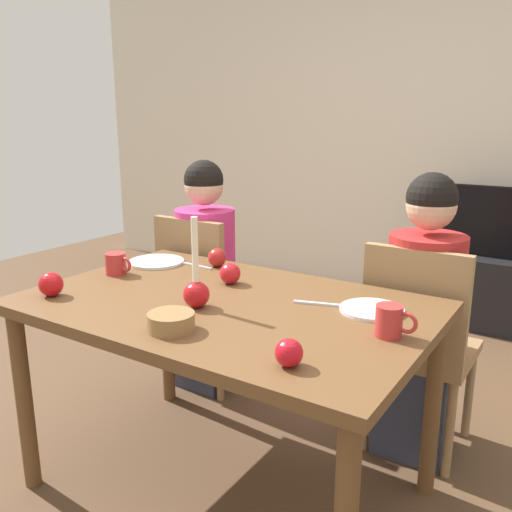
% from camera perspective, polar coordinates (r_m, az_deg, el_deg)
% --- Properties ---
extents(ground_plane, '(7.68, 7.68, 0.00)m').
position_cam_1_polar(ground_plane, '(2.25, -3.00, -23.12)').
color(ground_plane, brown).
extents(back_wall, '(6.40, 0.10, 2.60)m').
position_cam_1_polar(back_wall, '(4.17, 18.64, 12.75)').
color(back_wall, beige).
rests_on(back_wall, ground).
extents(dining_table, '(1.40, 0.90, 0.75)m').
position_cam_1_polar(dining_table, '(1.92, -3.26, -7.15)').
color(dining_table, brown).
rests_on(dining_table, ground).
extents(chair_left, '(0.40, 0.40, 0.90)m').
position_cam_1_polar(chair_left, '(2.76, -5.67, -3.77)').
color(chair_left, '#99754C').
rests_on(chair_left, ground).
extents(chair_right, '(0.40, 0.40, 0.90)m').
position_cam_1_polar(chair_right, '(2.29, 16.73, -8.32)').
color(chair_right, '#99754C').
rests_on(chair_right, ground).
extents(person_left_child, '(0.30, 0.30, 1.17)m').
position_cam_1_polar(person_left_child, '(2.77, -5.28, -2.46)').
color(person_left_child, '#33384C').
rests_on(person_left_child, ground).
extents(person_right_child, '(0.30, 0.30, 1.17)m').
position_cam_1_polar(person_right_child, '(2.29, 17.06, -6.71)').
color(person_right_child, '#33384C').
rests_on(person_right_child, ground).
extents(tv_stand, '(0.64, 0.40, 0.48)m').
position_cam_1_polar(tv_stand, '(3.94, 23.38, -3.44)').
color(tv_stand, black).
rests_on(tv_stand, ground).
extents(tv, '(0.79, 0.05, 0.46)m').
position_cam_1_polar(tv, '(3.84, 24.08, 3.26)').
color(tv, black).
rests_on(tv, tv_stand).
extents(candle_centerpiece, '(0.09, 0.09, 0.31)m').
position_cam_1_polar(candle_centerpiece, '(1.82, -6.32, -3.46)').
color(candle_centerpiece, red).
rests_on(candle_centerpiece, dining_table).
extents(plate_left, '(0.24, 0.24, 0.01)m').
position_cam_1_polar(plate_left, '(2.41, -10.46, -0.60)').
color(plate_left, silver).
rests_on(plate_left, dining_table).
extents(plate_right, '(0.21, 0.21, 0.01)m').
position_cam_1_polar(plate_right, '(1.83, 12.11, -5.55)').
color(plate_right, silver).
rests_on(plate_right, dining_table).
extents(mug_left, '(0.13, 0.09, 0.09)m').
position_cam_1_polar(mug_left, '(2.27, -14.49, -0.79)').
color(mug_left, '#B72D2D').
rests_on(mug_left, dining_table).
extents(mug_right, '(0.12, 0.08, 0.09)m').
position_cam_1_polar(mug_right, '(1.63, 13.95, -6.67)').
color(mug_right, '#B72D2D').
rests_on(mug_right, dining_table).
extents(fork_left, '(0.18, 0.02, 0.01)m').
position_cam_1_polar(fork_left, '(2.33, -6.41, -1.01)').
color(fork_left, silver).
rests_on(fork_left, dining_table).
extents(fork_right, '(0.18, 0.07, 0.01)m').
position_cam_1_polar(fork_right, '(1.86, 6.70, -5.02)').
color(fork_right, silver).
rests_on(fork_right, dining_table).
extents(bowl_walnuts, '(0.14, 0.14, 0.05)m').
position_cam_1_polar(bowl_walnuts, '(1.65, -8.93, -6.85)').
color(bowl_walnuts, olive).
rests_on(bowl_walnuts, dining_table).
extents(apple_near_candle, '(0.07, 0.07, 0.07)m').
position_cam_1_polar(apple_near_candle, '(1.41, 3.48, -10.14)').
color(apple_near_candle, red).
rests_on(apple_near_candle, dining_table).
extents(apple_by_left_plate, '(0.09, 0.09, 0.09)m').
position_cam_1_polar(apple_by_left_plate, '(2.06, -20.79, -2.82)').
color(apple_by_left_plate, red).
rests_on(apple_by_left_plate, dining_table).
extents(apple_by_right_mug, '(0.08, 0.08, 0.08)m').
position_cam_1_polar(apple_by_right_mug, '(2.07, -2.75, -1.85)').
color(apple_by_right_mug, red).
rests_on(apple_by_right_mug, dining_table).
extents(apple_far_edge, '(0.08, 0.08, 0.08)m').
position_cam_1_polar(apple_far_edge, '(2.31, -4.12, -0.16)').
color(apple_far_edge, '#AD1E1D').
rests_on(apple_far_edge, dining_table).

